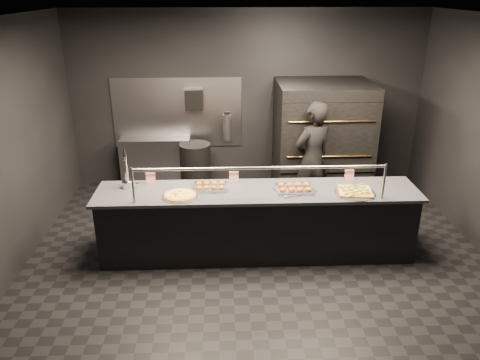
{
  "coord_description": "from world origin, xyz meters",
  "views": [
    {
      "loc": [
        -0.44,
        -5.4,
        3.32
      ],
      "look_at": [
        -0.22,
        0.2,
        0.98
      ],
      "focal_mm": 35.0,
      "sensor_mm": 36.0,
      "label": 1
    }
  ],
  "objects": [
    {
      "name": "round_pizza",
      "position": [
        -0.97,
        -0.15,
        0.94
      ],
      "size": [
        0.45,
        0.45,
        0.03
      ],
      "color": "silver",
      "rests_on": "service_counter"
    },
    {
      "name": "towel_dispenser",
      "position": [
        -0.9,
        2.39,
        1.55
      ],
      "size": [
        0.3,
        0.2,
        0.35
      ],
      "primitive_type": "cube",
      "color": "black",
      "rests_on": "room"
    },
    {
      "name": "square_pizza",
      "position": [
        1.21,
        -0.14,
        0.94
      ],
      "size": [
        0.51,
        0.51,
        0.05
      ],
      "color": "silver",
      "rests_on": "service_counter"
    },
    {
      "name": "pizza_oven",
      "position": [
        1.2,
        1.9,
        0.97
      ],
      "size": [
        1.5,
        1.23,
        1.91
      ],
      "color": "black",
      "rests_on": "ground"
    },
    {
      "name": "room",
      "position": [
        -0.02,
        0.05,
        1.5
      ],
      "size": [
        6.04,
        6.0,
        3.0
      ],
      "color": "black",
      "rests_on": "ground"
    },
    {
      "name": "slider_tray_b",
      "position": [
        0.47,
        -0.02,
        0.95
      ],
      "size": [
        0.56,
        0.49,
        0.07
      ],
      "color": "silver",
      "rests_on": "service_counter"
    },
    {
      "name": "trash_bin",
      "position": [
        -0.9,
        2.07,
        0.43
      ],
      "size": [
        0.52,
        0.52,
        0.87
      ],
      "primitive_type": "cylinder",
      "color": "black",
      "rests_on": "ground"
    },
    {
      "name": "fire_extinguisher",
      "position": [
        -0.35,
        2.4,
        1.06
      ],
      "size": [
        0.14,
        0.14,
        0.51
      ],
      "color": "#B2B2B7",
      "rests_on": "room"
    },
    {
      "name": "condiment_jar",
      "position": [
        -1.6,
        0.13,
        0.96
      ],
      "size": [
        0.14,
        0.05,
        0.09
      ],
      "color": "silver",
      "rests_on": "service_counter"
    },
    {
      "name": "tent_cards",
      "position": [
        -0.15,
        0.28,
        1.0
      ],
      "size": [
        2.74,
        0.04,
        0.15
      ],
      "color": "white",
      "rests_on": "service_counter"
    },
    {
      "name": "worker",
      "position": [
        0.92,
        1.19,
        0.89
      ],
      "size": [
        0.77,
        0.68,
        1.78
      ],
      "primitive_type": "imported",
      "rotation": [
        0.0,
        0.0,
        3.64
      ],
      "color": "black",
      "rests_on": "ground"
    },
    {
      "name": "service_counter",
      "position": [
        0.0,
        -0.0,
        0.46
      ],
      "size": [
        4.1,
        0.78,
        1.37
      ],
      "color": "black",
      "rests_on": "ground"
    },
    {
      "name": "slider_tray_a",
      "position": [
        -0.6,
        0.09,
        0.95
      ],
      "size": [
        0.48,
        0.39,
        0.07
      ],
      "color": "silver",
      "rests_on": "service_counter"
    },
    {
      "name": "prep_shelf",
      "position": [
        -1.6,
        2.32,
        0.45
      ],
      "size": [
        1.2,
        0.35,
        0.9
      ],
      "primitive_type": "cube",
      "color": "#99999E",
      "rests_on": "ground"
    },
    {
      "name": "beer_tap",
      "position": [
        -1.66,
        0.16,
        1.08
      ],
      "size": [
        0.15,
        0.21,
        0.57
      ],
      "color": "silver",
      "rests_on": "service_counter"
    }
  ]
}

